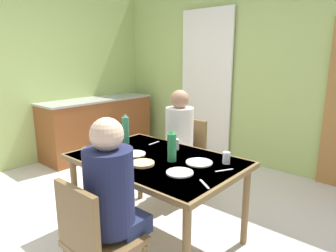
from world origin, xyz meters
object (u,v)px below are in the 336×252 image
(person_near_diner, at_px, (111,188))
(person_far_diner, at_px, (179,131))
(kitchen_counter, at_px, (98,126))
(serving_bowl_center, at_px, (93,151))
(water_bottle_green_far, at_px, (126,129))
(chair_far_diner, at_px, (186,153))
(water_bottle_green_near, at_px, (172,146))
(chair_near_diner, at_px, (95,240))
(dining_table, at_px, (156,166))

(person_near_diner, bearing_deg, person_far_diner, 113.09)
(kitchen_counter, relative_size, serving_bowl_center, 10.94)
(person_near_diner, xyz_separation_m, water_bottle_green_far, (-0.80, 0.81, 0.09))
(kitchen_counter, bearing_deg, serving_bowl_center, -36.82)
(person_far_diner, distance_m, water_bottle_green_far, 0.61)
(kitchen_counter, xyz_separation_m, person_near_diner, (2.63, -1.80, 0.33))
(kitchen_counter, height_order, chair_far_diner, kitchen_counter)
(person_far_diner, height_order, water_bottle_green_near, person_far_diner)
(kitchen_counter, relative_size, person_far_diner, 2.42)
(person_far_diner, bearing_deg, chair_near_diner, 111.20)
(chair_near_diner, xyz_separation_m, person_near_diner, (0.00, 0.14, 0.28))
(dining_table, distance_m, water_bottle_green_far, 0.58)
(chair_far_diner, xyz_separation_m, serving_bowl_center, (-0.17, -1.11, 0.26))
(serving_bowl_center, bearing_deg, chair_near_diner, -35.32)
(chair_near_diner, bearing_deg, person_near_diner, 90.00)
(chair_near_diner, height_order, person_far_diner, person_far_diner)
(kitchen_counter, distance_m, person_far_diner, 2.11)
(kitchen_counter, relative_size, dining_table, 1.32)
(kitchen_counter, relative_size, water_bottle_green_far, 6.27)
(person_far_diner, bearing_deg, chair_far_diner, -90.00)
(chair_far_diner, bearing_deg, water_bottle_green_far, 73.39)
(water_bottle_green_near, bearing_deg, dining_table, -168.38)
(person_far_diner, relative_size, water_bottle_green_near, 2.91)
(water_bottle_green_near, bearing_deg, person_far_diner, 124.98)
(kitchen_counter, distance_m, water_bottle_green_far, 2.12)
(kitchen_counter, height_order, chair_near_diner, kitchen_counter)
(person_far_diner, bearing_deg, water_bottle_green_far, 69.67)
(person_near_diner, relative_size, water_bottle_green_near, 2.91)
(person_near_diner, distance_m, water_bottle_green_far, 1.14)
(chair_far_diner, relative_size, person_near_diner, 1.13)
(kitchen_counter, bearing_deg, water_bottle_green_near, -23.39)
(dining_table, distance_m, person_far_diner, 0.77)
(water_bottle_green_far, xyz_separation_m, serving_bowl_center, (0.04, -0.41, -0.11))
(person_near_diner, distance_m, water_bottle_green_near, 0.73)
(water_bottle_green_far, distance_m, serving_bowl_center, 0.43)
(person_near_diner, bearing_deg, kitchen_counter, 145.58)
(person_far_diner, relative_size, serving_bowl_center, 4.53)
(dining_table, xyz_separation_m, person_far_diner, (-0.32, 0.69, 0.12))
(kitchen_counter, xyz_separation_m, water_bottle_green_far, (1.83, -0.99, 0.42))
(person_far_diner, bearing_deg, person_near_diner, 113.09)
(chair_near_diner, xyz_separation_m, water_bottle_green_far, (-0.80, 0.95, 0.37))
(person_near_diner, height_order, serving_bowl_center, person_near_diner)
(kitchen_counter, bearing_deg, person_far_diner, -11.71)
(serving_bowl_center, bearing_deg, person_far_diner, 80.05)
(chair_far_diner, relative_size, water_bottle_green_far, 2.93)
(chair_near_diner, xyz_separation_m, water_bottle_green_near, (-0.13, 0.86, 0.35))
(chair_near_diner, relative_size, person_near_diner, 1.13)
(chair_near_diner, xyz_separation_m, serving_bowl_center, (-0.76, 0.54, 0.26))
(water_bottle_green_far, relative_size, serving_bowl_center, 1.74)
(serving_bowl_center, bearing_deg, water_bottle_green_far, 95.17)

